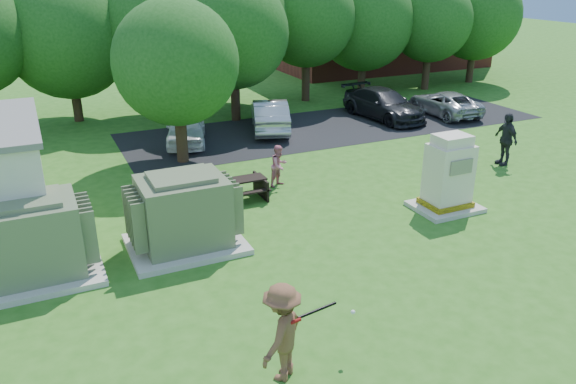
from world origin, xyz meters
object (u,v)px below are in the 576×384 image
transformer_right (184,214)px  picnic_table (240,187)px  person_walking_right (506,139)px  car_white (186,128)px  person_at_picnic (279,166)px  car_silver_a (270,115)px  transformer_left (32,241)px  car_silver_b (445,103)px  batter (282,332)px  car_dark (383,104)px  generator_cabinet (448,177)px

transformer_right → picnic_table: 3.55m
person_walking_right → car_white: size_ratio=0.51×
person_at_picnic → car_silver_a: (2.44, 6.51, 0.00)m
transformer_left → car_silver_b: (19.43, 8.58, -0.38)m
picnic_table → batter: bearing=-105.2°
batter → car_dark: (12.27, 15.03, -0.25)m
person_at_picnic → car_dark: (8.38, 6.17, -0.01)m
person_at_picnic → car_silver_a: size_ratio=0.33×
picnic_table → car_dark: 12.10m
batter → person_walking_right: 14.50m
transformer_left → person_at_picnic: (7.83, 3.08, -0.25)m
transformer_left → car_silver_a: transformer_left is taller
transformer_left → car_silver_a: (10.27, 9.59, -0.25)m
transformer_right → car_silver_b: bearing=28.6°
car_dark → car_silver_b: size_ratio=1.15×
car_white → car_silver_a: car_silver_a is taller
transformer_right → batter: (0.24, -5.77, -0.01)m
picnic_table → person_at_picnic: 1.78m
person_at_picnic → person_walking_right: (8.63, -1.55, 0.27)m
generator_cabinet → car_silver_b: generator_cabinet is taller
car_silver_b → car_white: bearing=-0.1°
person_at_picnic → batter: bearing=-138.1°
generator_cabinet → picnic_table: size_ratio=1.44×
car_white → car_silver_b: car_white is taller
person_at_picnic → car_dark: 10.41m
transformer_left → person_at_picnic: size_ratio=2.08×
transformer_left → car_silver_b: size_ratio=0.70×
generator_cabinet → car_dark: bearing=66.1°
transformer_left → batter: (3.94, -5.77, -0.01)m
transformer_left → generator_cabinet: 11.74m
person_at_picnic → car_white: size_ratio=0.37×
batter → car_silver_b: batter is taller
transformer_right → generator_cabinet: bearing=-6.5°
transformer_right → car_dark: bearing=36.5°
generator_cabinet → person_at_picnic: generator_cabinet is taller
picnic_table → car_silver_b: bearing=24.8°
car_dark → transformer_right: bearing=-149.3°
car_silver_b → transformer_right: bearing=31.8°
transformer_right → generator_cabinet: generator_cabinet is taller
person_walking_right → transformer_right: bearing=-76.1°
picnic_table → person_at_picnic: (1.65, 0.61, 0.28)m
person_walking_right → car_silver_b: (2.97, 7.05, -0.40)m
transformer_right → person_walking_right: transformer_right is taller
person_at_picnic → car_silver_a: bearing=45.1°
transformer_right → person_at_picnic: size_ratio=2.08×
transformer_left → person_walking_right: transformer_left is taller
transformer_right → picnic_table: transformer_right is taller
transformer_right → car_silver_b: transformer_right is taller
person_walking_right → generator_cabinet: bearing=-55.8°
picnic_table → car_silver_b: (13.25, 6.11, 0.15)m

